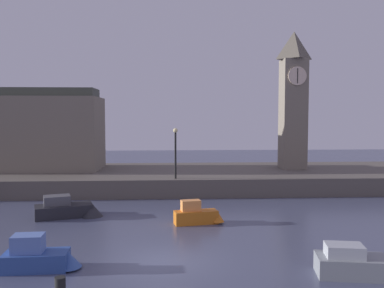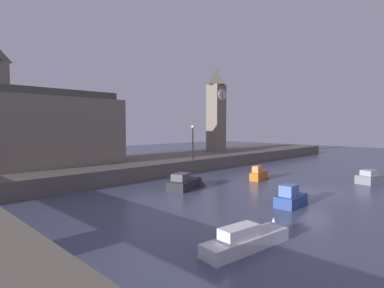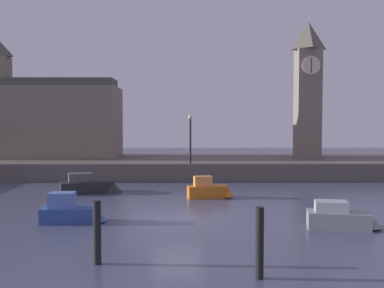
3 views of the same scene
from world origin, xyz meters
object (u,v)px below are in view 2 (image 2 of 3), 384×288
object	(u,v)px
clock_tower	(216,108)
parliament_hall	(52,128)
boat_barge_dark	(188,182)
boat_patrol_orange	(260,174)
streetlamp	(193,138)
boat_ferry_white	(252,237)
boat_cruiser_grey	(371,178)
boat_tour_blue	(292,198)

from	to	relation	value
clock_tower	parliament_hall	size ratio (longest dim) A/B	1.02
boat_barge_dark	clock_tower	bearing A→B (deg)	33.54
boat_patrol_orange	boat_barge_dark	size ratio (longest dim) A/B	0.68
clock_tower	streetlamp	size ratio (longest dim) A/B	3.20
clock_tower	boat_patrol_orange	size ratio (longest dim) A/B	4.10
parliament_hall	boat_ferry_white	xyz separation A→B (m)	(-0.37, -23.97, -4.88)
streetlamp	boat_cruiser_grey	world-z (taller)	streetlamp
boat_cruiser_grey	boat_barge_dark	world-z (taller)	boat_barge_dark
streetlamp	boat_barge_dark	world-z (taller)	streetlamp
boat_patrol_orange	boat_cruiser_grey	size ratio (longest dim) A/B	0.85
streetlamp	boat_patrol_orange	size ratio (longest dim) A/B	1.28
parliament_hall	boat_barge_dark	xyz separation A→B (m)	(6.69, -12.62, -4.77)
boat_tour_blue	boat_patrol_orange	xyz separation A→B (m)	(7.21, 7.14, -0.01)
clock_tower	boat_ferry_white	bearing A→B (deg)	-137.16
boat_patrol_orange	boat_barge_dark	xyz separation A→B (m)	(-8.18, 2.16, -0.02)
boat_tour_blue	boat_ferry_white	world-z (taller)	boat_tour_blue
boat_tour_blue	boat_cruiser_grey	bearing A→B (deg)	-6.24
streetlamp	boat_cruiser_grey	distance (m)	18.69
clock_tower	boat_ferry_white	distance (m)	35.27
boat_ferry_white	boat_cruiser_grey	world-z (taller)	boat_cruiser_grey
boat_ferry_white	boat_cruiser_grey	distance (m)	21.19
boat_tour_blue	boat_patrol_orange	size ratio (longest dim) A/B	1.05
boat_ferry_white	boat_patrol_orange	size ratio (longest dim) A/B	1.70
boat_tour_blue	boat_cruiser_grey	xyz separation A→B (m)	(13.15, -1.44, -0.03)
boat_cruiser_grey	boat_ferry_white	bearing A→B (deg)	-178.34
boat_patrol_orange	boat_barge_dark	world-z (taller)	boat_patrol_orange
boat_ferry_white	boat_barge_dark	bearing A→B (deg)	58.12
parliament_hall	clock_tower	bearing A→B (deg)	-1.33
parliament_hall	boat_barge_dark	distance (m)	15.06
boat_cruiser_grey	boat_barge_dark	xyz separation A→B (m)	(-14.12, 10.74, 0.00)
clock_tower	boat_tour_blue	distance (m)	28.45
boat_patrol_orange	clock_tower	bearing A→B (deg)	54.88
boat_tour_blue	boat_cruiser_grey	world-z (taller)	boat_tour_blue
boat_patrol_orange	boat_ferry_white	bearing A→B (deg)	-148.90
boat_ferry_white	parliament_hall	bearing A→B (deg)	89.13
clock_tower	streetlamp	bearing A→B (deg)	-152.34
clock_tower	boat_tour_blue	bearing A→B (deg)	-128.86
parliament_hall	streetlamp	xyz separation A→B (m)	(13.62, -6.47, -1.27)
boat_ferry_white	streetlamp	bearing A→B (deg)	51.37
boat_tour_blue	boat_cruiser_grey	size ratio (longest dim) A/B	0.89
boat_tour_blue	boat_barge_dark	bearing A→B (deg)	95.96
streetlamp	boat_tour_blue	bearing A→B (deg)	-111.09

